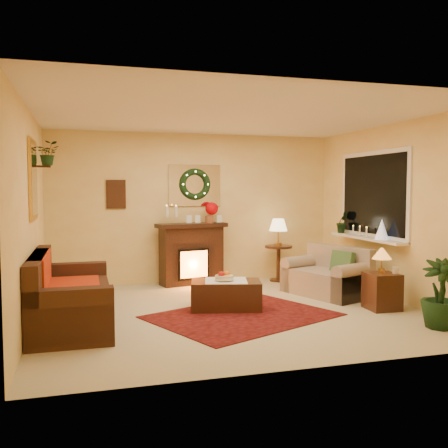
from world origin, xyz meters
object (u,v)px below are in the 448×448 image
object	(u,v)px
coffee_table	(226,294)
loveseat	(326,268)
sofa	(72,289)
side_table_round	(278,263)
fireplace	(191,252)
end_table_square	(382,290)

from	to	relation	value
coffee_table	loveseat	bearing A→B (deg)	29.16
sofa	side_table_round	bearing A→B (deg)	30.00
sofa	coffee_table	distance (m)	2.02
loveseat	coffee_table	bearing A→B (deg)	175.27
side_table_round	coffee_table	world-z (taller)	side_table_round
fireplace	end_table_square	xyz separation A→B (m)	(2.11, -2.51, -0.28)
end_table_square	loveseat	bearing A→B (deg)	106.24
side_table_round	sofa	bearing A→B (deg)	-150.19
fireplace	side_table_round	size ratio (longest dim) A/B	1.69
end_table_square	coffee_table	world-z (taller)	end_table_square
loveseat	coffee_table	distance (m)	1.82
loveseat	end_table_square	world-z (taller)	loveseat
fireplace	side_table_round	world-z (taller)	fireplace
side_table_round	coffee_table	bearing A→B (deg)	-129.81
loveseat	end_table_square	size ratio (longest dim) A/B	2.58
sofa	fireplace	xyz separation A→B (m)	(1.94, 2.15, 0.12)
end_table_square	coffee_table	size ratio (longest dim) A/B	0.53
loveseat	end_table_square	bearing A→B (deg)	-93.67
sofa	coffee_table	size ratio (longest dim) A/B	2.17
loveseat	sofa	bearing A→B (deg)	170.46
sofa	end_table_square	bearing A→B (deg)	-4.88
loveseat	side_table_round	size ratio (longest dim) A/B	2.02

